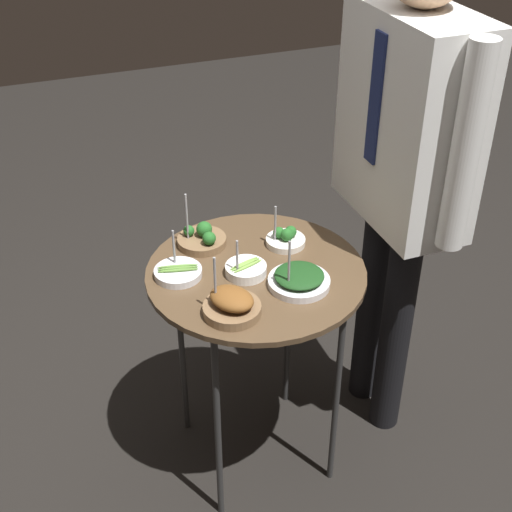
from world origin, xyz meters
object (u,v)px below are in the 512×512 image
(serving_cart, at_px, (256,287))
(bowl_asparagus_near_rim, at_px, (178,272))
(bowl_broccoli_center, at_px, (202,238))
(bowl_asparagus_mid_left, at_px, (246,269))
(bowl_spinach_back_right, at_px, (299,279))
(waiter_figure, at_px, (405,145))
(bowl_roast_back_left, at_px, (232,304))
(bowl_broccoli_far_rim, at_px, (285,238))

(serving_cart, relative_size, bowl_asparagus_near_rim, 5.59)
(bowl_broccoli_center, bearing_deg, bowl_asparagus_mid_left, 20.27)
(bowl_spinach_back_right, bearing_deg, waiter_figure, 112.20)
(bowl_roast_back_left, distance_m, waiter_figure, 0.71)
(bowl_roast_back_left, bearing_deg, bowl_spinach_back_right, 103.69)
(bowl_broccoli_center, distance_m, bowl_asparagus_near_rim, 0.17)
(serving_cart, bearing_deg, bowl_spinach_back_right, 37.70)
(bowl_broccoli_far_rim, distance_m, waiter_figure, 0.45)
(bowl_spinach_back_right, relative_size, bowl_broccoli_center, 1.00)
(serving_cart, relative_size, bowl_asparagus_mid_left, 6.01)
(bowl_spinach_back_right, bearing_deg, bowl_roast_back_left, -76.31)
(bowl_asparagus_mid_left, distance_m, bowl_roast_back_left, 0.19)
(bowl_asparagus_mid_left, height_order, bowl_spinach_back_right, bowl_spinach_back_right)
(serving_cart, bearing_deg, bowl_asparagus_near_rim, -103.86)
(bowl_spinach_back_right, relative_size, bowl_broccoli_far_rim, 1.29)
(bowl_asparagus_mid_left, bearing_deg, waiter_figure, 96.51)
(bowl_asparagus_mid_left, relative_size, bowl_roast_back_left, 0.73)
(serving_cart, height_order, bowl_broccoli_center, bowl_broccoli_center)
(bowl_asparagus_mid_left, bearing_deg, bowl_asparagus_near_rim, -108.37)
(bowl_broccoli_far_rim, distance_m, bowl_roast_back_left, 0.38)
(bowl_roast_back_left, height_order, waiter_figure, waiter_figure)
(serving_cart, xyz_separation_m, bowl_roast_back_left, (0.17, -0.13, 0.09))
(bowl_spinach_back_right, xyz_separation_m, bowl_broccoli_center, (-0.30, -0.19, 0.00))
(bowl_spinach_back_right, distance_m, bowl_roast_back_left, 0.23)
(bowl_spinach_back_right, relative_size, bowl_roast_back_left, 1.00)
(serving_cart, bearing_deg, waiter_figure, 96.12)
(bowl_roast_back_left, bearing_deg, bowl_broccoli_center, 175.79)
(bowl_broccoli_far_rim, xyz_separation_m, waiter_figure, (0.05, 0.36, 0.27))
(bowl_broccoli_far_rim, bearing_deg, bowl_spinach_back_right, -12.64)
(waiter_figure, bearing_deg, bowl_broccoli_center, -102.63)
(bowl_broccoli_far_rim, bearing_deg, bowl_asparagus_mid_left, -57.75)
(bowl_asparagus_near_rim, height_order, waiter_figure, waiter_figure)
(bowl_asparagus_mid_left, xyz_separation_m, bowl_roast_back_left, (0.16, -0.10, 0.01))
(bowl_broccoli_center, relative_size, bowl_asparagus_near_rim, 1.28)
(serving_cart, xyz_separation_m, bowl_asparagus_mid_left, (0.01, -0.03, 0.08))
(bowl_asparagus_near_rim, height_order, bowl_roast_back_left, bowl_roast_back_left)
(serving_cart, height_order, bowl_roast_back_left, bowl_roast_back_left)
(bowl_broccoli_center, height_order, waiter_figure, waiter_figure)
(bowl_asparagus_mid_left, bearing_deg, bowl_roast_back_left, -31.64)
(bowl_broccoli_center, distance_m, waiter_figure, 0.67)
(bowl_asparagus_near_rim, distance_m, bowl_roast_back_left, 0.24)
(bowl_asparagus_mid_left, height_order, bowl_asparagus_near_rim, bowl_asparagus_near_rim)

